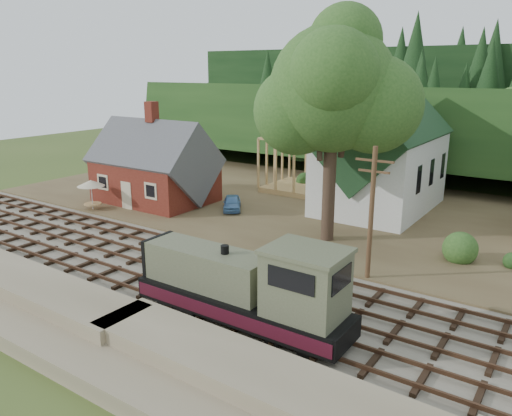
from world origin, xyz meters
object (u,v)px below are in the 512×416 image
Objects in this scene: car_green at (145,193)px; locomotive at (248,288)px; car_blue at (232,203)px; patio_set at (91,184)px.

locomotive is at bearing -100.24° from car_green.
patio_set is at bearing 178.01° from car_blue.
car_blue is at bearing -57.01° from car_green.
car_green is (-21.49, 13.74, -1.16)m from locomotive.
patio_set is (-1.15, -4.99, 1.66)m from car_green.
car_blue is (-12.54, 15.42, -1.08)m from locomotive.
locomotive is 19.90m from car_blue.
car_blue is 12.21m from patio_set.
locomotive is 3.04× the size of car_blue.
patio_set is (-10.11, -6.67, 1.57)m from car_blue.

